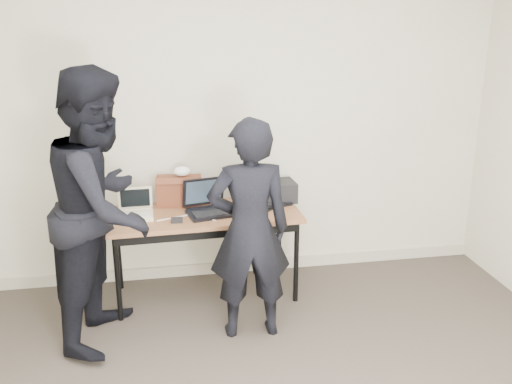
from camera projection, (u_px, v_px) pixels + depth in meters
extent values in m
cube|color=beige|center=(230.00, 123.00, 4.75)|extent=(4.50, 0.05, 2.70)
cube|color=brown|center=(204.00, 215.00, 4.51)|extent=(1.53, 0.71, 0.03)
cylinder|color=black|center=(118.00, 279.00, 4.23)|extent=(0.04, 0.04, 0.68)
cylinder|color=black|center=(296.00, 262.00, 4.52)|extent=(0.04, 0.04, 0.68)
cylinder|color=black|center=(118.00, 251.00, 4.73)|extent=(0.04, 0.04, 0.68)
cylinder|color=black|center=(279.00, 237.00, 5.01)|extent=(0.04, 0.04, 0.68)
cube|color=black|center=(209.00, 235.00, 4.26)|extent=(1.40, 0.08, 0.06)
cube|color=beige|center=(136.00, 216.00, 4.38)|extent=(0.27, 0.22, 0.03)
cube|color=beige|center=(136.00, 215.00, 4.35)|extent=(0.22, 0.12, 0.01)
cube|color=beige|center=(135.00, 198.00, 4.47)|extent=(0.26, 0.05, 0.18)
cube|color=black|center=(135.00, 198.00, 4.46)|extent=(0.23, 0.03, 0.15)
cube|color=beige|center=(136.00, 209.00, 4.48)|extent=(0.24, 0.02, 0.01)
cube|color=black|center=(210.00, 213.00, 4.45)|extent=(0.39, 0.32, 0.02)
cube|color=black|center=(211.00, 213.00, 4.42)|extent=(0.30, 0.20, 0.01)
cube|color=black|center=(203.00, 192.00, 4.55)|extent=(0.35, 0.14, 0.24)
cube|color=#26333F|center=(204.00, 192.00, 4.54)|extent=(0.30, 0.12, 0.20)
cube|color=black|center=(205.00, 207.00, 4.56)|extent=(0.30, 0.08, 0.02)
cube|color=black|center=(266.00, 203.00, 4.68)|extent=(0.43, 0.37, 0.02)
cube|color=black|center=(268.00, 202.00, 4.65)|extent=(0.33, 0.24, 0.01)
cube|color=black|center=(255.00, 182.00, 4.78)|extent=(0.37, 0.21, 0.24)
cube|color=black|center=(256.00, 182.00, 4.78)|extent=(0.32, 0.17, 0.20)
cube|color=black|center=(257.00, 197.00, 4.79)|extent=(0.31, 0.13, 0.02)
cube|color=#5F2C19|center=(179.00, 191.00, 4.64)|extent=(0.38, 0.20, 0.24)
cube|color=#5F2C19|center=(178.00, 181.00, 4.56)|extent=(0.37, 0.11, 0.07)
cube|color=#5F2C19|center=(199.00, 193.00, 4.66)|extent=(0.03, 0.10, 0.02)
ellipsoid|color=white|center=(182.00, 171.00, 4.60)|extent=(0.14, 0.11, 0.08)
cube|color=black|center=(277.00, 191.00, 4.75)|extent=(0.31, 0.27, 0.17)
cube|color=black|center=(177.00, 220.00, 4.29)|extent=(0.09, 0.06, 0.03)
cube|color=silver|center=(174.00, 218.00, 4.38)|extent=(0.27, 0.10, 0.01)
cube|color=black|center=(270.00, 210.00, 4.54)|extent=(0.18, 0.20, 0.01)
cube|color=black|center=(226.00, 203.00, 4.71)|extent=(0.25, 0.02, 0.01)
cube|color=silver|center=(203.00, 218.00, 4.38)|extent=(0.18, 0.18, 0.01)
imported|color=black|center=(249.00, 230.00, 3.94)|extent=(0.59, 0.39, 1.59)
imported|color=black|center=(103.00, 208.00, 3.89)|extent=(0.96, 1.10, 1.92)
cube|color=#ADA68F|center=(233.00, 267.00, 5.11)|extent=(4.50, 0.03, 0.10)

